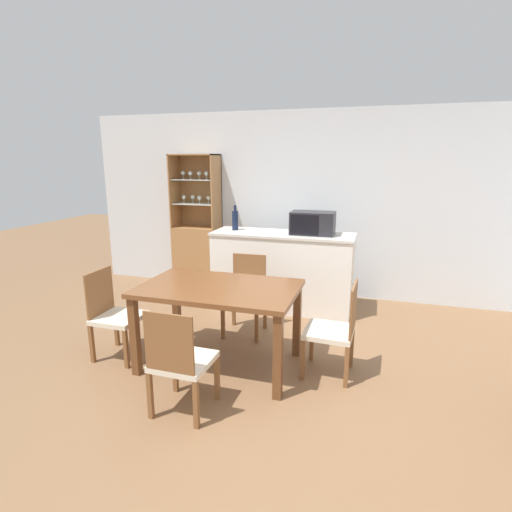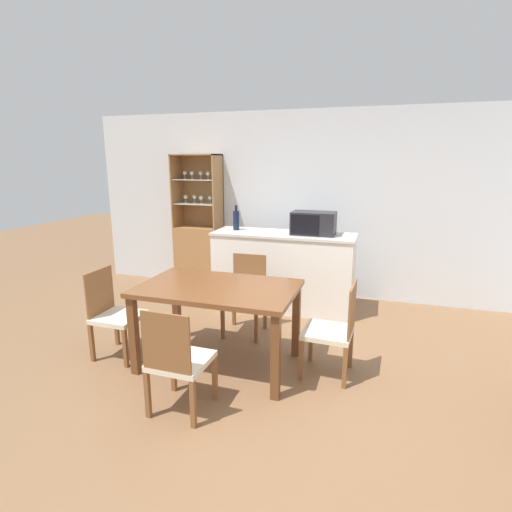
{
  "view_description": "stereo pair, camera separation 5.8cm",
  "coord_description": "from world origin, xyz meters",
  "px_view_note": "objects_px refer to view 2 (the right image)",
  "views": [
    {
      "loc": [
        0.82,
        -2.92,
        1.89
      ],
      "look_at": [
        -0.41,
        1.1,
        0.87
      ],
      "focal_mm": 28.0,
      "sensor_mm": 36.0,
      "label": 1
    },
    {
      "loc": [
        0.87,
        -2.9,
        1.89
      ],
      "look_at": [
        -0.41,
        1.1,
        0.87
      ],
      "focal_mm": 28.0,
      "sensor_mm": 36.0,
      "label": 2
    }
  ],
  "objects_px": {
    "display_cabinet": "(199,248)",
    "dining_chair_head_far": "(246,295)",
    "dining_table": "(218,296)",
    "wine_bottle": "(236,220)",
    "dining_chair_head_near": "(178,361)",
    "dining_chair_side_right_far": "(333,330)",
    "dining_chair_side_left_near": "(115,314)",
    "microwave": "(313,223)"
  },
  "relations": [
    {
      "from": "dining_chair_head_near",
      "to": "microwave",
      "type": "height_order",
      "value": "microwave"
    },
    {
      "from": "dining_chair_head_near",
      "to": "wine_bottle",
      "type": "relative_size",
      "value": 2.65
    },
    {
      "from": "dining_chair_head_near",
      "to": "wine_bottle",
      "type": "xyz_separation_m",
      "value": [
        -0.44,
        2.45,
        0.7
      ]
    },
    {
      "from": "dining_chair_side_left_near",
      "to": "dining_chair_head_far",
      "type": "xyz_separation_m",
      "value": [
        1.04,
        0.91,
        0.0
      ]
    },
    {
      "from": "display_cabinet",
      "to": "dining_chair_head_far",
      "type": "bearing_deg",
      "value": -48.34
    },
    {
      "from": "dining_chair_head_near",
      "to": "dining_chair_side_right_far",
      "type": "xyz_separation_m",
      "value": [
        1.04,
        0.91,
        0.0
      ]
    },
    {
      "from": "dining_table",
      "to": "dining_chair_side_right_far",
      "type": "bearing_deg",
      "value": 7.26
    },
    {
      "from": "microwave",
      "to": "dining_chair_side_right_far",
      "type": "bearing_deg",
      "value": -73.2
    },
    {
      "from": "dining_chair_head_near",
      "to": "microwave",
      "type": "relative_size",
      "value": 1.62
    },
    {
      "from": "display_cabinet",
      "to": "dining_chair_side_right_far",
      "type": "height_order",
      "value": "display_cabinet"
    },
    {
      "from": "dining_table",
      "to": "dining_chair_side_right_far",
      "type": "relative_size",
      "value": 1.65
    },
    {
      "from": "dining_chair_side_left_near",
      "to": "dining_chair_head_far",
      "type": "distance_m",
      "value": 1.38
    },
    {
      "from": "dining_table",
      "to": "dining_chair_head_near",
      "type": "distance_m",
      "value": 0.81
    },
    {
      "from": "display_cabinet",
      "to": "dining_table",
      "type": "height_order",
      "value": "display_cabinet"
    },
    {
      "from": "dining_chair_head_near",
      "to": "wine_bottle",
      "type": "distance_m",
      "value": 2.58
    },
    {
      "from": "dining_chair_side_left_near",
      "to": "dining_chair_side_right_far",
      "type": "bearing_deg",
      "value": 97.47
    },
    {
      "from": "dining_chair_side_left_near",
      "to": "wine_bottle",
      "type": "bearing_deg",
      "value": 161.89
    },
    {
      "from": "dining_table",
      "to": "dining_chair_side_right_far",
      "type": "height_order",
      "value": "dining_chair_side_right_far"
    },
    {
      "from": "dining_chair_side_left_near",
      "to": "dining_table",
      "type": "bearing_deg",
      "value": 97.53
    },
    {
      "from": "dining_chair_head_far",
      "to": "microwave",
      "type": "height_order",
      "value": "microwave"
    },
    {
      "from": "dining_table",
      "to": "dining_chair_side_left_near",
      "type": "xyz_separation_m",
      "value": [
        -1.04,
        -0.13,
        -0.25
      ]
    },
    {
      "from": "dining_table",
      "to": "wine_bottle",
      "type": "distance_m",
      "value": 1.79
    },
    {
      "from": "dining_chair_head_far",
      "to": "wine_bottle",
      "type": "relative_size",
      "value": 2.65
    },
    {
      "from": "display_cabinet",
      "to": "microwave",
      "type": "relative_size",
      "value": 3.7
    },
    {
      "from": "display_cabinet",
      "to": "dining_chair_side_right_far",
      "type": "bearing_deg",
      "value": -41.65
    },
    {
      "from": "display_cabinet",
      "to": "dining_chair_side_left_near",
      "type": "bearing_deg",
      "value": -85.66
    },
    {
      "from": "dining_chair_head_near",
      "to": "dining_chair_head_far",
      "type": "distance_m",
      "value": 1.55
    },
    {
      "from": "dining_chair_side_right_far",
      "to": "microwave",
      "type": "distance_m",
      "value": 1.74
    },
    {
      "from": "dining_chair_side_left_near",
      "to": "dining_chair_side_right_far",
      "type": "xyz_separation_m",
      "value": [
        2.08,
        0.27,
        0.0
      ]
    },
    {
      "from": "dining_chair_head_near",
      "to": "dining_chair_side_left_near",
      "type": "height_order",
      "value": "same"
    },
    {
      "from": "dining_table",
      "to": "dining_chair_head_near",
      "type": "bearing_deg",
      "value": -90.06
    },
    {
      "from": "microwave",
      "to": "dining_table",
      "type": "bearing_deg",
      "value": -109.23
    },
    {
      "from": "display_cabinet",
      "to": "dining_chair_head_far",
      "type": "xyz_separation_m",
      "value": [
        1.21,
        -1.36,
        -0.18
      ]
    },
    {
      "from": "dining_table",
      "to": "wine_bottle",
      "type": "relative_size",
      "value": 4.38
    },
    {
      "from": "display_cabinet",
      "to": "microwave",
      "type": "distance_m",
      "value": 1.93
    },
    {
      "from": "dining_chair_side_left_near",
      "to": "wine_bottle",
      "type": "relative_size",
      "value": 2.65
    },
    {
      "from": "dining_chair_side_right_far",
      "to": "wine_bottle",
      "type": "distance_m",
      "value": 2.25
    },
    {
      "from": "dining_chair_side_right_far",
      "to": "microwave",
      "type": "height_order",
      "value": "microwave"
    },
    {
      "from": "dining_chair_side_left_near",
      "to": "dining_chair_head_far",
      "type": "height_order",
      "value": "same"
    },
    {
      "from": "dining_chair_head_near",
      "to": "dining_chair_side_left_near",
      "type": "xyz_separation_m",
      "value": [
        -1.04,
        0.64,
        0.0
      ]
    },
    {
      "from": "dining_chair_side_left_near",
      "to": "wine_bottle",
      "type": "distance_m",
      "value": 2.03
    },
    {
      "from": "display_cabinet",
      "to": "dining_chair_head_near",
      "type": "distance_m",
      "value": 3.15
    }
  ]
}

